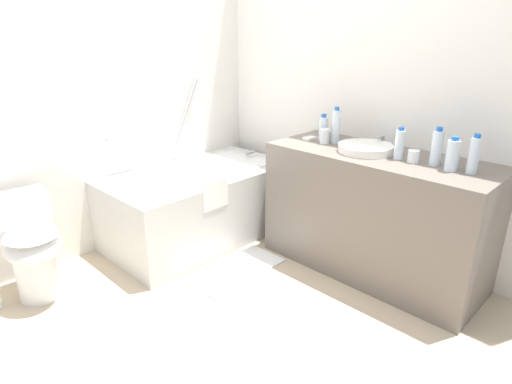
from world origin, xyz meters
TOP-DOWN VIEW (x-y plane):
  - ground_plane at (0.00, 0.00)m, footprint 4.07×4.07m
  - wall_back_tiled at (0.00, 1.33)m, footprint 3.47×0.10m
  - wall_right_mirror at (1.58, 0.00)m, footprint 0.10×2.97m
  - bathtub at (0.72, 0.90)m, footprint 1.44×0.78m
  - toilet at (-0.51, 0.98)m, footprint 0.37×0.49m
  - vanity_counter at (1.24, -0.35)m, footprint 0.59×1.46m
  - sink_basin at (1.22, -0.25)m, footprint 0.35×0.35m
  - sink_faucet at (1.43, -0.25)m, footprint 0.10×0.15m
  - water_bottle_0 at (1.25, -0.69)m, footprint 0.06×0.06m
  - water_bottle_1 at (1.24, -0.90)m, footprint 0.06×0.06m
  - water_bottle_2 at (1.21, -0.48)m, footprint 0.06×0.06m
  - water_bottle_3 at (1.28, 0.14)m, footprint 0.06×0.06m
  - water_bottle_4 at (1.29, 0.03)m, footprint 0.06×0.06m
  - water_bottle_5 at (1.20, -0.80)m, footprint 0.07×0.07m
  - drinking_glass_0 at (1.22, 0.08)m, footprint 0.07×0.07m
  - drinking_glass_1 at (1.29, -0.78)m, footprint 0.07×0.07m
  - drinking_glass_2 at (1.21, -0.58)m, footprint 0.07×0.07m
  - soap_dish at (1.23, 0.22)m, footprint 0.09×0.06m
  - bath_mat at (0.56, 0.30)m, footprint 0.68×0.33m

SIDE VIEW (x-z plane):
  - ground_plane at x=0.00m, z-range 0.00..0.00m
  - bath_mat at x=0.56m, z-range 0.00..0.01m
  - bathtub at x=0.72m, z-range -0.30..0.90m
  - toilet at x=-0.51m, z-range 0.00..0.67m
  - vanity_counter at x=1.24m, z-range 0.00..0.84m
  - soap_dish at x=1.23m, z-range 0.84..0.86m
  - sink_basin at x=1.22m, z-range 0.84..0.89m
  - sink_faucet at x=1.43m, z-range 0.83..0.91m
  - drinking_glass_2 at x=1.21m, z-range 0.84..0.91m
  - drinking_glass_1 at x=1.29m, z-range 0.84..0.91m
  - drinking_glass_0 at x=1.22m, z-range 0.84..0.94m
  - water_bottle_3 at x=1.28m, z-range 0.83..1.02m
  - water_bottle_5 at x=1.20m, z-range 0.83..1.03m
  - water_bottle_2 at x=1.21m, z-range 0.83..1.03m
  - water_bottle_1 at x=1.24m, z-range 0.83..1.05m
  - water_bottle_0 at x=1.25m, z-range 0.83..1.05m
  - water_bottle_4 at x=1.29m, z-range 0.83..1.08m
  - wall_back_tiled at x=0.00m, z-range 0.00..2.43m
  - wall_right_mirror at x=1.58m, z-range 0.00..2.43m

